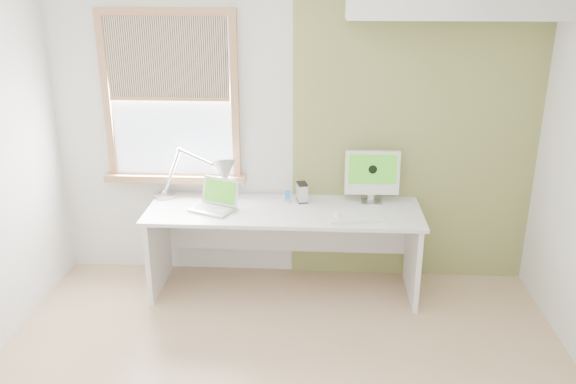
# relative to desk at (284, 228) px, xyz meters

# --- Properties ---
(room) EXTENTS (4.04, 3.54, 2.64)m
(room) POSITION_rel_desk_xyz_m (0.05, -1.44, 0.77)
(room) COLOR tan
(room) RESTS_ON ground
(accent_wall) EXTENTS (2.00, 0.02, 2.60)m
(accent_wall) POSITION_rel_desk_xyz_m (1.05, 0.30, 0.77)
(accent_wall) COLOR #90924D
(accent_wall) RESTS_ON room
(window) EXTENTS (1.20, 0.14, 1.42)m
(window) POSITION_rel_desk_xyz_m (-0.95, 0.27, 1.01)
(window) COLOR #AC744A
(window) RESTS_ON room
(desk) EXTENTS (2.20, 0.70, 0.73)m
(desk) POSITION_rel_desk_xyz_m (0.00, 0.00, 0.00)
(desk) COLOR white
(desk) RESTS_ON room
(desk_lamp) EXTENTS (0.77, 0.33, 0.44)m
(desk_lamp) POSITION_rel_desk_xyz_m (-0.60, 0.10, 0.43)
(desk_lamp) COLOR #B3B5B7
(desk_lamp) RESTS_ON desk
(laptop) EXTENTS (0.41, 0.38, 0.23)m
(laptop) POSITION_rel_desk_xyz_m (-0.54, -0.08, 0.25)
(laptop) COLOR #B3B5B7
(laptop) RESTS_ON desk
(phone_dock) EXTENTS (0.07, 0.07, 0.12)m
(phone_dock) POSITION_rel_desk_xyz_m (0.02, 0.09, 0.23)
(phone_dock) COLOR #B3B5B7
(phone_dock) RESTS_ON desk
(external_drive) EXTENTS (0.10, 0.14, 0.16)m
(external_drive) POSITION_rel_desk_xyz_m (0.14, 0.13, 0.27)
(external_drive) COLOR #B3B5B7
(external_drive) RESTS_ON desk
(imac) EXTENTS (0.44, 0.15, 0.43)m
(imac) POSITION_rel_desk_xyz_m (0.71, 0.15, 0.44)
(imac) COLOR #B3B5B7
(imac) RESTS_ON desk
(keyboard) EXTENTS (0.45, 0.19, 0.02)m
(keyboard) POSITION_rel_desk_xyz_m (0.58, -0.26, 0.20)
(keyboard) COLOR white
(keyboard) RESTS_ON desk
(mouse) EXTENTS (0.08, 0.12, 0.03)m
(mouse) POSITION_rel_desk_xyz_m (0.43, -0.21, 0.21)
(mouse) COLOR white
(mouse) RESTS_ON desk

